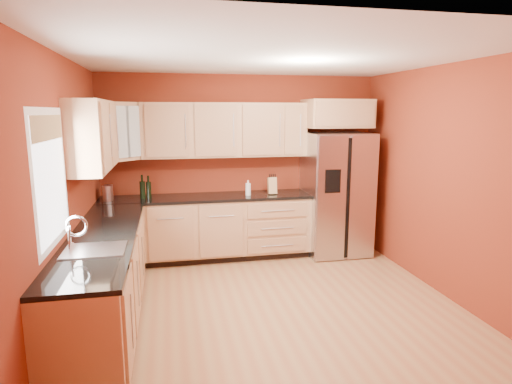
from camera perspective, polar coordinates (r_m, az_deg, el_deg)
floor at (r=4.78m, az=2.30°, el=-15.12°), size 4.00×4.00×0.00m
ceiling at (r=4.33m, az=2.57°, el=17.59°), size 4.00×4.00×0.00m
wall_back at (r=6.31m, az=-1.99°, el=3.57°), size 4.00×0.04×2.60m
wall_front at (r=2.53m, az=13.57°, el=-7.47°), size 4.00×0.04×2.60m
wall_left at (r=4.35m, az=-24.08°, el=-0.56°), size 0.04×4.00×2.60m
wall_right at (r=5.22m, az=24.23°, el=1.17°), size 0.04×4.00×2.60m
base_cabinets_back at (r=6.11m, az=-6.57°, el=-4.94°), size 2.90×0.60×0.88m
base_cabinets_left at (r=4.53m, az=-19.46°, el=-11.17°), size 0.60×2.80×0.88m
countertop_back at (r=6.00m, az=-6.66°, el=-0.73°), size 2.90×0.62×0.04m
countertop_left at (r=4.38m, az=-19.71°, el=-5.56°), size 0.62×2.80×0.04m
upper_cabinets_back at (r=6.06m, az=-4.11°, el=8.25°), size 2.30×0.33×0.75m
upper_cabinets_left at (r=4.97m, az=-20.91°, el=7.06°), size 0.33×1.35×0.75m
corner_upper_cabinet at (r=5.88m, az=-17.87°, el=7.70°), size 0.67×0.67×0.75m
over_fridge_cabinet at (r=6.34m, az=10.74°, el=10.23°), size 0.92×0.60×0.40m
refrigerator at (r=6.38m, az=10.64°, el=-0.24°), size 0.90×0.75×1.78m
window at (r=3.82m, az=-25.63°, el=1.70°), size 0.03×0.90×1.00m
sink_faucet at (r=3.86m, az=-20.87°, el=-5.16°), size 0.50×0.42×0.30m
canister_left at (r=6.04m, az=-19.09°, el=-0.03°), size 0.14×0.14×0.20m
canister_right at (r=5.95m, az=-19.20°, el=-0.15°), size 0.13×0.13×0.20m
wine_bottle_a at (r=5.97m, az=-14.14°, el=0.67°), size 0.07×0.07×0.31m
wine_bottle_b at (r=5.95m, az=-14.91°, el=0.68°), size 0.09×0.09×0.33m
knife_block at (r=6.10m, az=2.17°, el=0.85°), size 0.12×0.11×0.24m
soap_dispenser at (r=6.00m, az=-1.06°, el=0.57°), size 0.08×0.08×0.21m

